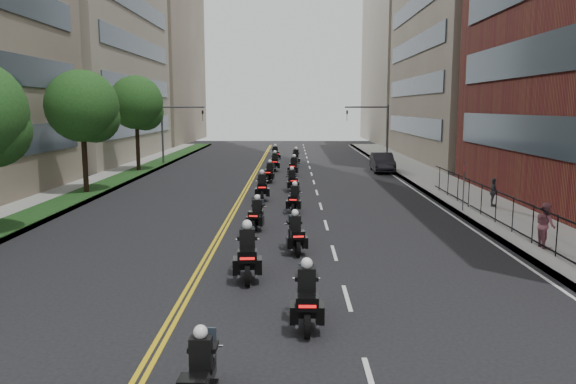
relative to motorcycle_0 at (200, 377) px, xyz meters
name	(u,v)px	position (x,y,z in m)	size (l,w,h in m)	color
ground	(210,382)	(0.03, 0.97, -0.61)	(160.00, 160.00, 0.00)	black
sidewalk_right	(455,191)	(12.03, 25.97, -0.53)	(4.00, 90.00, 0.15)	gray
sidewalk_left	(80,191)	(-11.97, 25.97, -0.53)	(4.00, 90.00, 0.15)	gray
grass_strip	(92,190)	(-11.17, 25.97, -0.44)	(2.00, 90.00, 0.04)	#153914
building_right_tan	(490,10)	(21.51, 48.97, 14.39)	(15.11, 28.00, 30.00)	#766656
building_right_far	(422,57)	(21.53, 78.97, 12.39)	(15.00, 28.00, 26.00)	gray
building_left_far	(139,57)	(-21.97, 78.97, 12.39)	(16.00, 28.00, 26.00)	#766656
iron_fence	(522,219)	(11.03, 12.97, 0.30)	(0.05, 28.00, 1.50)	black
street_trees	(46,113)	(-11.02, 19.57, 4.53)	(4.40, 38.40, 7.98)	black
traffic_signal_right	(377,126)	(9.57, 42.97, 3.09)	(4.09, 0.20, 5.60)	#3F3F44
traffic_signal_left	(172,126)	(-9.51, 42.97, 3.09)	(4.09, 0.20, 5.60)	#3F3F44
motorcycle_0	(200,377)	(0.00, 0.00, 0.00)	(0.48, 2.08, 1.54)	black
motorcycle_1	(307,300)	(2.02, 3.88, 0.08)	(0.54, 2.34, 1.73)	black
motorcycle_2	(247,256)	(0.24, 7.80, 0.14)	(0.66, 2.55, 1.88)	black
motorcycle_3	(295,236)	(1.78, 11.08, 0.03)	(0.64, 2.20, 1.62)	black
motorcycle_4	(257,216)	(0.08, 15.00, 0.01)	(0.61, 2.13, 1.57)	black
motorcycle_5	(295,200)	(1.78, 19.15, 0.03)	(0.61, 2.19, 1.62)	black
motorcycle_6	(262,188)	(-0.11, 22.98, 0.10)	(0.61, 2.43, 1.79)	black
motorcycle_7	(292,182)	(1.65, 26.48, 0.03)	(0.64, 2.18, 1.61)	black
motorcycle_8	(270,173)	(0.02, 30.84, 0.04)	(0.66, 2.22, 1.64)	black
motorcycle_9	(294,167)	(1.79, 34.71, 0.07)	(0.71, 2.32, 1.72)	black
motorcycle_10	(275,163)	(0.18, 38.09, 0.09)	(0.55, 2.39, 1.76)	black
motorcycle_11	(296,159)	(1.98, 41.82, 0.10)	(0.62, 2.43, 1.79)	black
motorcycle_12	(275,155)	(-0.01, 45.88, 0.10)	(0.74, 2.42, 1.79)	black
parked_sedan	(382,162)	(9.24, 37.59, 0.19)	(1.68, 4.82, 1.59)	black
pedestrian_b	(546,225)	(11.23, 11.33, 0.40)	(0.83, 0.65, 1.71)	#804551
pedestrian_c	(493,192)	(12.38, 20.16, 0.31)	(0.89, 0.37, 1.53)	#3F3F46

